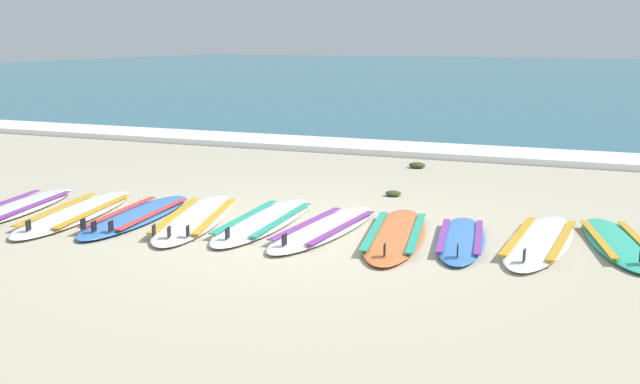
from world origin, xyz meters
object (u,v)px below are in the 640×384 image
Objects in this scene: surfboard_4 at (264,221)px; surfboard_6 at (395,234)px; surfboard_8 at (540,241)px; surfboard_3 at (195,218)px; surfboard_0 at (17,208)px; surfboard_9 at (618,243)px; surfboard_1 at (76,213)px; surfboard_7 at (461,239)px; surfboard_2 at (137,216)px; surfboard_5 at (324,228)px.

surfboard_6 is (1.53, -0.02, 0.00)m from surfboard_4.
surfboard_3 is at bearing -172.92° from surfboard_8.
surfboard_6 is (2.31, 0.15, -0.00)m from surfboard_3.
surfboard_6 is (4.57, 0.50, -0.00)m from surfboard_0.
surfboard_9 is (6.72, 1.03, -0.00)m from surfboard_0.
surfboard_1 is 2.25m from surfboard_4.
surfboard_7 is at bearing 6.16° from surfboard_0.
surfboard_4 is 1.53m from surfboard_6.
surfboard_2 is 3.68m from surfboard_7.
surfboard_9 is at bearing 9.47° from surfboard_1.
surfboard_6 is 2.21m from surfboard_9.
surfboard_4 is at bearing -174.45° from surfboard_8.
surfboard_1 is 1.20× the size of surfboard_9.
surfboard_5 is at bearing -171.07° from surfboard_8.
surfboard_2 is 0.97× the size of surfboard_4.
surfboard_4 is 0.76m from surfboard_5.
surfboard_8 is at bearing 8.93° from surfboard_5.
surfboard_7 and surfboard_8 have the same top height.
surfboard_4 is (2.20, 0.47, 0.00)m from surfboard_1.
surfboard_3 is 3.75m from surfboard_8.
surfboard_5 is at bearing 4.39° from surfboard_3.
surfboard_5 is at bearing -177.43° from surfboard_6.
surfboard_4 is 1.04× the size of surfboard_8.
surfboard_5 is 2.98m from surfboard_9.
surfboard_2 is 0.92× the size of surfboard_3.
surfboard_1 is 1.07× the size of surfboard_6.
surfboard_9 is (2.15, 0.53, 0.00)m from surfboard_6.
surfboard_3 is at bearing -176.22° from surfboard_6.
surfboard_5 is at bearing 7.93° from surfboard_1.
surfboard_1 is 3.76m from surfboard_6.
surfboard_3 and surfboard_6 have the same top height.
surfboard_1 is at bearing -168.34° from surfboard_3.
surfboard_2 is (1.58, 0.20, 0.00)m from surfboard_0.
surfboard_0 and surfboard_4 have the same top height.
surfboard_0 is at bearing -176.56° from surfboard_1.
surfboard_0 and surfboard_9 have the same top height.
surfboard_8 is (5.15, 0.76, 0.00)m from surfboard_1.
surfboard_1 is 1.01× the size of surfboard_3.
surfboard_6 is (3.73, 0.45, 0.00)m from surfboard_1.
surfboard_3 is (2.26, 0.34, -0.00)m from surfboard_0.
surfboard_0 and surfboard_2 have the same top height.
surfboard_0 is at bearing -173.79° from surfboard_6.
surfboard_8 is at bearing -162.91° from surfboard_9.
surfboard_0 is 0.93× the size of surfboard_1.
surfboard_7 is (0.67, 0.07, 0.00)m from surfboard_6.
surfboard_0 and surfboard_5 have the same top height.
surfboard_9 is (3.68, 0.51, 0.00)m from surfboard_4.
surfboard_0 is 4.60m from surfboard_6.
surfboard_5 is at bearing 6.95° from surfboard_0.
surfboard_4 is at bearing -172.09° from surfboard_9.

